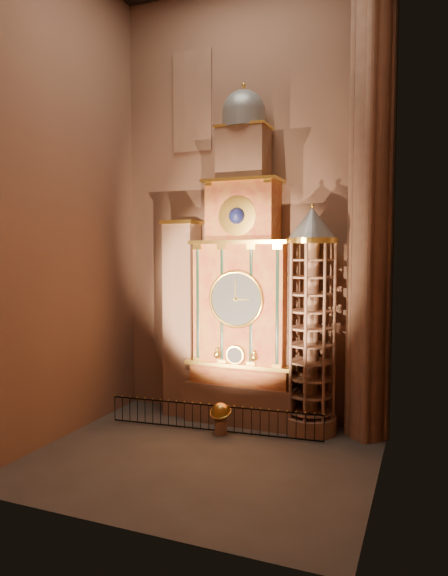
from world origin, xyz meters
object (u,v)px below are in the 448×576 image
at_px(portrait_tower, 182,317).
at_px(stair_turret, 311,322).
at_px(celestial_globe, 221,415).
at_px(iron_railing, 213,418).
at_px(astronomical_clock, 243,290).

height_order(portrait_tower, stair_turret, stair_turret).
distance_m(portrait_tower, celestial_globe, 5.69).
bearing_deg(iron_railing, portrait_tower, 141.78).
distance_m(stair_turret, celestial_globe, 6.10).
bearing_deg(iron_railing, stair_turret, 22.97).
height_order(stair_turret, celestial_globe, stair_turret).
xyz_separation_m(portrait_tower, stair_turret, (6.90, -0.28, 0.12)).
bearing_deg(portrait_tower, astronomical_clock, -0.29).
relative_size(celestial_globe, iron_railing, 0.15).
height_order(stair_turret, iron_railing, stair_turret).
distance_m(astronomical_clock, celestial_globe, 6.18).
xyz_separation_m(astronomical_clock, celestial_globe, (-0.31, -2.19, -5.76)).
distance_m(portrait_tower, stair_turret, 6.91).
bearing_deg(astronomical_clock, stair_turret, -4.30).
relative_size(astronomical_clock, iron_railing, 1.61).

